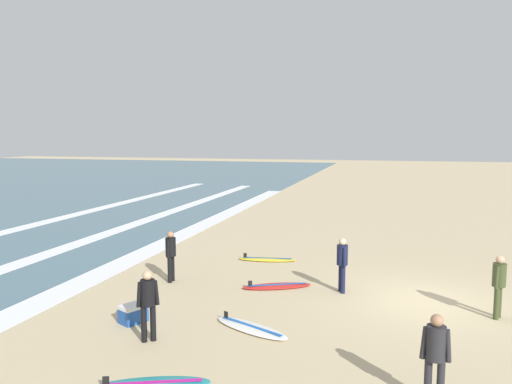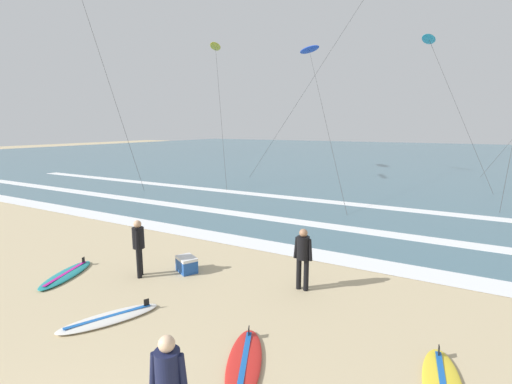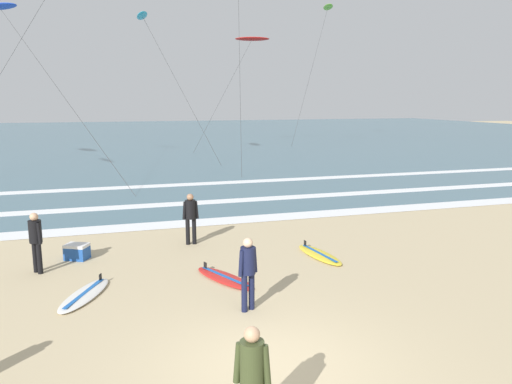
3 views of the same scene
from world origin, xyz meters
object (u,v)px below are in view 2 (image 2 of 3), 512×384
surfer_mid_group (303,254)px  surfer_left_near (168,383)px  surfboard_left_pile (109,318)px  kite_blue_low_near (309,50)px  surfboard_foreground_flat (66,274)px  kite_cyan_distant_high (429,40)px  kite_yellow_far_right (215,47)px  surfer_foreground_main (139,243)px  surfboard_near_water (244,363)px  cooler_box (187,264)px

surfer_mid_group → surfer_left_near: 5.25m
surfboard_left_pile → kite_blue_low_near: kite_blue_low_near is taller
surfboard_foreground_flat → kite_cyan_distant_high: (6.43, 24.12, 10.05)m
surfboard_left_pile → kite_yellow_far_right: bearing=120.5°
surfer_mid_group → kite_cyan_distant_high: (0.39, 21.67, 9.14)m
surfer_foreground_main → kite_yellow_far_right: kite_yellow_far_right is taller
surfer_foreground_main → surfboard_foreground_flat: 2.26m
surfboard_near_water → surfboard_foreground_flat: 6.39m
surfer_mid_group → surfboard_near_water: surfer_mid_group is taller
surfer_left_near → cooler_box: surfer_left_near is taller
surfboard_left_pile → cooler_box: cooler_box is taller
surfboard_left_pile → kite_cyan_distant_high: bearing=82.3°
surfboard_near_water → cooler_box: 4.56m
surfer_left_near → cooler_box: size_ratio=2.14×
surfer_mid_group → kite_cyan_distant_high: size_ratio=0.15×
surfboard_near_water → surfer_mid_group: bearing=95.1°
surfboard_foreground_flat → kite_blue_low_near: kite_blue_low_near is taller
surfboard_near_water → cooler_box: (-3.62, 2.77, 0.18)m
surfboard_foreground_flat → cooler_box: 3.32m
surfboard_near_water → kite_yellow_far_right: kite_yellow_far_right is taller
kite_blue_low_near → cooler_box: (5.16, -21.88, -9.95)m
kite_yellow_far_right → kite_cyan_distant_high: size_ratio=1.08×
surfer_mid_group → cooler_box: 3.45m
kite_cyan_distant_high → kite_yellow_far_right: bearing=-173.1°
surfboard_near_water → surfer_foreground_main: bearing=157.5°
kite_yellow_far_right → surfboard_foreground_flat: bearing=-64.4°
surfer_mid_group → surfer_foreground_main: (-4.23, -1.44, 0.00)m
surfer_mid_group → kite_blue_low_near: (-8.48, 21.34, 9.22)m
kite_blue_low_near → surfboard_near_water: bearing=-70.4°
kite_blue_low_near → kite_yellow_far_right: kite_yellow_far_right is taller
surfer_mid_group → surfer_foreground_main: 4.47m
surfer_left_near → surfboard_foreground_flat: bearing=156.5°
surfboard_foreground_flat → kite_blue_low_near: size_ratio=0.15×
surfer_foreground_main → cooler_box: surfer_foreground_main is taller
surfer_mid_group → surfer_foreground_main: bearing=-161.2°
surfboard_near_water → kite_blue_low_near: bearing=109.6°
surfboard_left_pile → kite_cyan_distant_high: 27.28m
kite_cyan_distant_high → cooler_box: 24.60m
surfer_mid_group → kite_cyan_distant_high: 23.52m
surfer_mid_group → cooler_box: surfer_mid_group is taller
surfer_mid_group → kite_blue_low_near: bearing=111.7°
surfboard_near_water → cooler_box: cooler_box is taller
surfboard_near_water → kite_yellow_far_right: bearing=126.4°
surfboard_foreground_flat → kite_blue_low_near: (-2.44, 23.79, 10.13)m
surfboard_foreground_flat → cooler_box: cooler_box is taller
cooler_box → surfboard_near_water: bearing=-37.5°
surfer_mid_group → surfboard_foreground_flat: (-6.03, -2.45, -0.91)m
kite_blue_low_near → cooler_box: kite_blue_low_near is taller
surfboard_left_pile → cooler_box: size_ratio=2.88×
kite_yellow_far_right → cooler_box: (13.27, -20.16, -10.71)m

